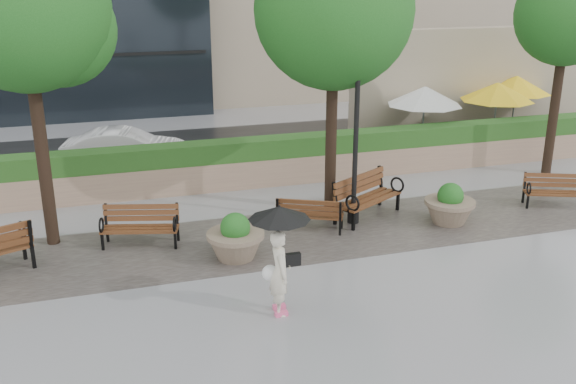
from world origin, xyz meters
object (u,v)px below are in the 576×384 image
object	(u,v)px
car_right	(126,149)
planter_left	(236,241)
bench_1	(141,234)
bench_2	(310,220)
planter_right	(449,208)
pedestrian	(280,249)
bench_3	(367,205)
lamppost	(355,150)
bench_4	(555,198)

from	to	relation	value
car_right	planter_left	bearing A→B (deg)	-155.13
bench_1	bench_2	world-z (taller)	bench_1
bench_2	planter_right	distance (m)	3.45
bench_2	planter_right	size ratio (longest dim) A/B	1.35
bench_1	car_right	size ratio (longest dim) A/B	0.47
car_right	bench_2	bearing A→B (deg)	-138.14
planter_left	car_right	size ratio (longest dim) A/B	0.33
planter_right	pedestrian	distance (m)	6.02
bench_2	car_right	xyz separation A→B (m)	(-3.79, 6.57, 0.37)
planter_right	car_right	size ratio (longest dim) A/B	0.32
car_right	pedestrian	world-z (taller)	pedestrian
car_right	pedestrian	bearing A→B (deg)	-156.87
bench_3	pedestrian	world-z (taller)	pedestrian
planter_right	lamppost	bearing A→B (deg)	162.07
bench_1	bench_4	size ratio (longest dim) A/B	1.06
bench_2	bench_3	distance (m)	1.69
bench_1	planter_left	bearing A→B (deg)	-19.54
car_right	bench_1	bearing A→B (deg)	-169.24
bench_4	bench_3	bearing A→B (deg)	-166.23
planter_left	car_right	distance (m)	7.80
planter_right	car_right	xyz separation A→B (m)	(-7.19, 7.13, 0.22)
pedestrian	planter_left	bearing A→B (deg)	13.70
bench_4	car_right	distance (m)	12.53
bench_2	bench_4	distance (m)	6.66
bench_1	planter_left	xyz separation A→B (m)	(1.88, -1.31, 0.14)
bench_1	lamppost	xyz separation A→B (m)	(5.09, -0.11, 1.56)
lamppost	car_right	bearing A→B (deg)	127.75
bench_1	lamppost	world-z (taller)	lamppost
lamppost	bench_3	bearing A→B (deg)	25.87
bench_1	car_right	world-z (taller)	car_right
planter_right	lamppost	distance (m)	2.74
lamppost	pedestrian	distance (m)	4.74
bench_3	bench_2	bearing A→B (deg)	163.19
bench_3	lamppost	bearing A→B (deg)	175.87
bench_3	pedestrian	distance (m)	5.26
bench_3	car_right	size ratio (longest dim) A/B	0.55
planter_left	bench_1	bearing A→B (deg)	145.18
bench_4	car_right	size ratio (longest dim) A/B	0.44
bench_3	car_right	bearing A→B (deg)	101.31
bench_1	bench_2	bearing A→B (deg)	11.31
bench_2	planter_left	size ratio (longest dim) A/B	1.34
bench_3	lamppost	distance (m)	1.60
lamppost	car_right	size ratio (longest dim) A/B	1.10
bench_4	pedestrian	xyz separation A→B (m)	(-8.44, -3.14, 0.97)
planter_left	lamppost	xyz separation A→B (m)	(3.21, 1.19, 1.43)
bench_2	car_right	bearing A→B (deg)	-32.96
bench_3	planter_left	xyz separation A→B (m)	(-3.68, -1.42, 0.09)
bench_1	car_right	xyz separation A→B (m)	(0.12, 6.30, 0.35)
car_right	pedestrian	distance (m)	10.28
bench_4	planter_left	world-z (taller)	planter_left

